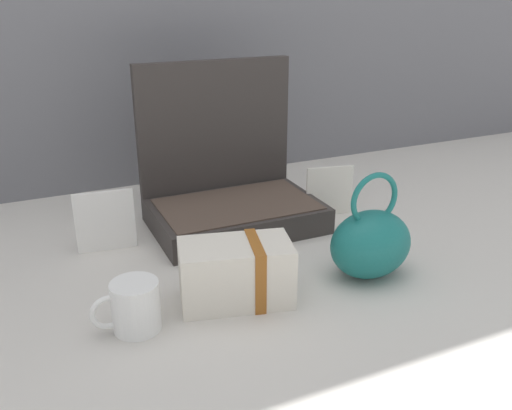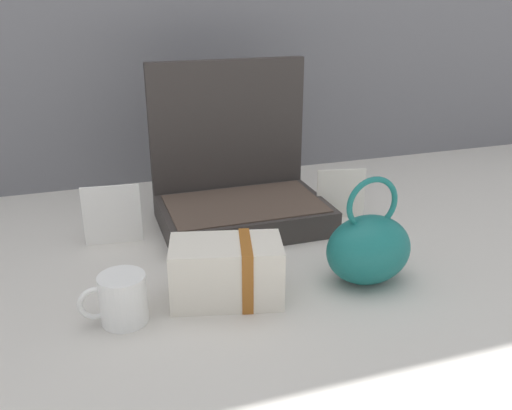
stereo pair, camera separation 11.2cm
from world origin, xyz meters
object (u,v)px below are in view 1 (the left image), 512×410
Objects in this scene: teal_pouch_handbag at (371,242)px; poster_card_right at (105,221)px; coffee_mug at (134,306)px; info_card_left at (329,191)px; open_suitcase at (229,187)px; cream_toiletry_bag at (238,272)px.

teal_pouch_handbag is 0.56m from poster_card_right.
poster_card_right is at bearing 143.94° from teal_pouch_handbag.
coffee_mug is 0.92× the size of info_card_left.
coffee_mug is (-0.32, -0.36, -0.05)m from open_suitcase.
teal_pouch_handbag is at bearing -0.91° from coffee_mug.
open_suitcase is 0.37m from cream_toiletry_bag.
open_suitcase reaches higher than coffee_mug.
open_suitcase reaches higher than info_card_left.
open_suitcase is 1.79× the size of teal_pouch_handbag.
coffee_mug is at bearing -140.61° from info_card_left.
teal_pouch_handbag is 0.47m from coffee_mug.
teal_pouch_handbag reaches higher than info_card_left.
coffee_mug is 0.64m from info_card_left.
teal_pouch_handbag reaches higher than poster_card_right.
poster_card_right is (-0.30, -0.04, -0.02)m from open_suitcase.
cream_toiletry_bag is 0.36m from poster_card_right.
cream_toiletry_bag is at bearing 175.45° from teal_pouch_handbag.
info_card_left is 0.55m from poster_card_right.
cream_toiletry_bag is 0.46m from info_card_left.
teal_pouch_handbag reaches higher than coffee_mug.
open_suitcase is 0.48m from coffee_mug.
cream_toiletry_bag is at bearing -109.41° from open_suitcase.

